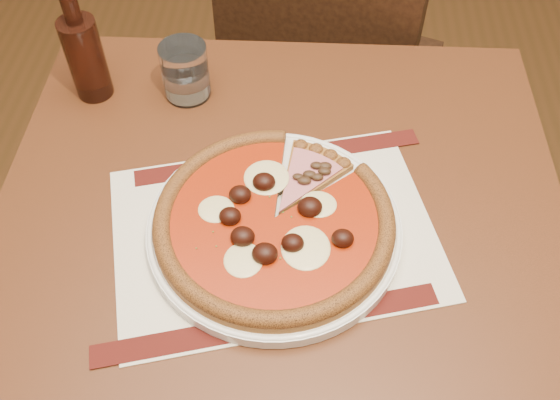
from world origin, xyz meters
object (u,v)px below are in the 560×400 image
(table, at_px, (279,265))
(pizza, at_px, (274,220))
(bottle, at_px, (85,54))
(chair_far, at_px, (326,71))
(plate, at_px, (274,228))
(water_glass, at_px, (185,71))

(table, distance_m, pizza, 0.13)
(bottle, bearing_deg, pizza, -40.18)
(chair_far, height_order, plate, chair_far)
(table, height_order, bottle, bottle)
(chair_far, relative_size, bottle, 4.55)
(chair_far, bearing_deg, water_glass, 78.06)
(table, xyz_separation_m, water_glass, (-0.17, 0.26, 0.15))
(table, bearing_deg, bottle, 141.88)
(bottle, bearing_deg, chair_far, 44.22)
(pizza, xyz_separation_m, water_glass, (-0.16, 0.27, 0.01))
(pizza, height_order, bottle, bottle)
(chair_far, xyz_separation_m, water_glass, (-0.23, -0.36, 0.29))
(plate, bearing_deg, chair_far, 83.66)
(chair_far, relative_size, plate, 2.61)
(plate, height_order, pizza, pizza)
(table, height_order, pizza, pizza)
(table, height_order, plate, plate)
(table, relative_size, pizza, 2.56)
(plate, xyz_separation_m, water_glass, (-0.16, 0.27, 0.03))
(table, distance_m, water_glass, 0.34)
(table, xyz_separation_m, bottle, (-0.32, 0.25, 0.18))
(table, bearing_deg, water_glass, 122.88)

